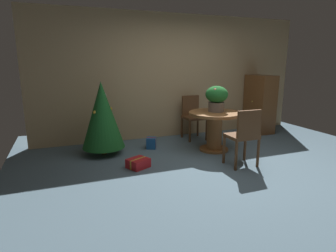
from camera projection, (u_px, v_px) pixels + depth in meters
The scene contains 10 objects.
ground_plane at pixel (228, 168), 4.38m from camera, with size 6.60×6.60×0.00m, color slate.
back_wall_panel at pixel (175, 77), 6.09m from camera, with size 6.00×0.10×2.60m, color tan.
round_dining_table at pixel (215, 126), 5.16m from camera, with size 0.95×0.95×0.72m.
flower_vase at pixel (216, 97), 5.11m from camera, with size 0.41×0.41×0.47m.
wooden_chair_far at pixel (193, 115), 5.99m from camera, with size 0.43×0.45×0.91m.
wooden_chair_near at pixel (244, 134), 4.33m from camera, with size 0.45×0.38×0.91m.
holiday_tree at pixel (102, 115), 4.90m from camera, with size 0.75×0.75×1.29m.
gift_box_blue at pixel (151, 143), 5.35m from camera, with size 0.23×0.24×0.21m.
gift_box_red at pixel (138, 163), 4.38m from camera, with size 0.39×0.37×0.14m.
wooden_cabinet at pixel (260, 104), 6.53m from camera, with size 0.43×0.71×1.32m.
Camera 1 is at (-2.35, -3.51, 1.61)m, focal length 30.04 mm.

